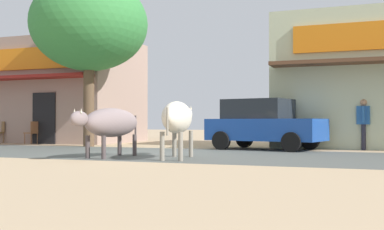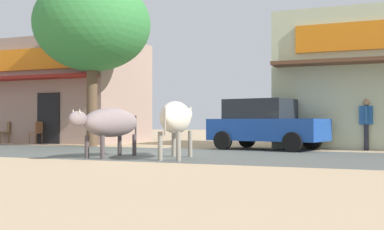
{
  "view_description": "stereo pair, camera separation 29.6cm",
  "coord_description": "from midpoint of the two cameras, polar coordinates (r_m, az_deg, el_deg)",
  "views": [
    {
      "loc": [
        6.05,
        -12.56,
        0.9
      ],
      "look_at": [
        1.26,
        -0.02,
        1.09
      ],
      "focal_mm": 45.73,
      "sensor_mm": 36.0,
      "label": 1
    },
    {
      "loc": [
        6.33,
        -12.45,
        0.9
      ],
      "look_at": [
        1.26,
        -0.02,
        1.09
      ],
      "focal_mm": 45.73,
      "sensor_mm": 36.0,
      "label": 2
    }
  ],
  "objects": [
    {
      "name": "cow_far_dark",
      "position": [
        11.99,
        -2.37,
        -0.36
      ],
      "size": [
        1.01,
        2.68,
        1.4
      ],
      "color": "beige",
      "rests_on": "ground"
    },
    {
      "name": "cafe_chair_near_tree",
      "position": [
        21.02,
        -18.49,
        -1.83
      ],
      "size": [
        0.48,
        0.48,
        0.92
      ],
      "color": "brown",
      "rests_on": "ground"
    },
    {
      "name": "storefront_left_cafe",
      "position": [
        23.05,
        -14.93,
        2.61
      ],
      "size": [
        6.14,
        5.34,
        4.52
      ],
      "color": "gray",
      "rests_on": "ground"
    },
    {
      "name": "ground",
      "position": [
        13.98,
        -5.41,
        -4.5
      ],
      "size": [
        80.0,
        80.0,
        0.0
      ],
      "primitive_type": "plane",
      "color": "tan"
    },
    {
      "name": "asphalt_road",
      "position": [
        13.98,
        -5.41,
        -4.49
      ],
      "size": [
        72.0,
        5.44,
        0.0
      ],
      "primitive_type": "cube",
      "color": "#525652",
      "rests_on": "ground"
    },
    {
      "name": "roadside_tree",
      "position": [
        18.68,
        -12.37,
        10.26
      ],
      "size": [
        4.31,
        4.31,
        6.23
      ],
      "color": "brown",
      "rests_on": "ground"
    },
    {
      "name": "parked_hatchback_car",
      "position": [
        16.07,
        7.81,
        -1.02
      ],
      "size": [
        3.91,
        2.43,
        1.64
      ],
      "color": "#19449D",
      "rests_on": "ground"
    },
    {
      "name": "pedestrian_by_shop",
      "position": [
        16.48,
        18.9,
        -0.58
      ],
      "size": [
        0.43,
        0.61,
        1.63
      ],
      "color": "#262633",
      "rests_on": "ground"
    },
    {
      "name": "cow_near_brown",
      "position": [
        12.63,
        -10.13,
        -0.92
      ],
      "size": [
        0.91,
        2.66,
        1.25
      ],
      "color": "gray",
      "rests_on": "ground"
    }
  ]
}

